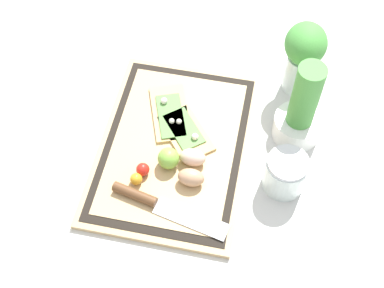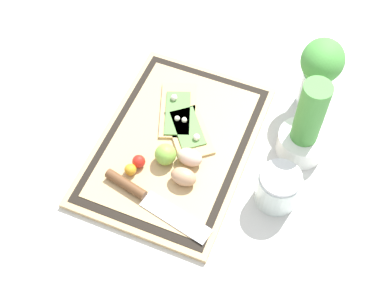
{
  "view_description": "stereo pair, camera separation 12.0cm",
  "coord_description": "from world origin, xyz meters",
  "views": [
    {
      "loc": [
        0.64,
        0.17,
        1.04
      ],
      "look_at": [
        0.0,
        0.04,
        0.03
      ],
      "focal_mm": 50.0,
      "sensor_mm": 36.0,
      "label": 1
    },
    {
      "loc": [
        0.6,
        0.29,
        1.04
      ],
      "look_at": [
        0.0,
        0.04,
        0.03
      ],
      "focal_mm": 50.0,
      "sensor_mm": 36.0,
      "label": 2
    }
  ],
  "objects": [
    {
      "name": "herb_pot",
      "position": [
        -0.1,
        0.27,
        0.08
      ],
      "size": [
        0.11,
        0.11,
        0.23
      ],
      "color": "white",
      "rests_on": "ground_plane"
    },
    {
      "name": "herb_glass",
      "position": [
        -0.24,
        0.26,
        0.12
      ],
      "size": [
        0.11,
        0.1,
        0.2
      ],
      "color": "silver",
      "rests_on": "ground_plane"
    },
    {
      "name": "egg_brown",
      "position": [
        0.09,
        0.06,
        0.04
      ],
      "size": [
        0.04,
        0.06,
        0.04
      ],
      "primitive_type": "ellipsoid",
      "color": "tan",
      "rests_on": "cutting_board"
    },
    {
      "name": "lime",
      "position": [
        0.05,
        0.0,
        0.04
      ],
      "size": [
        0.05,
        0.05,
        0.05
      ],
      "primitive_type": "sphere",
      "color": "#7FB742",
      "rests_on": "cutting_board"
    },
    {
      "name": "egg_pink",
      "position": [
        0.04,
        0.05,
        0.04
      ],
      "size": [
        0.04,
        0.06,
        0.04
      ],
      "primitive_type": "ellipsoid",
      "color": "beige",
      "rests_on": "cutting_board"
    },
    {
      "name": "cutting_board",
      "position": [
        0.0,
        0.0,
        0.01
      ],
      "size": [
        0.48,
        0.34,
        0.02
      ],
      "color": "tan",
      "rests_on": "ground_plane"
    },
    {
      "name": "knife",
      "position": [
        0.15,
        -0.02,
        0.02
      ],
      "size": [
        0.09,
        0.26,
        0.02
      ],
      "color": "silver",
      "rests_on": "cutting_board"
    },
    {
      "name": "pizza_slice_far",
      "position": [
        -0.04,
        0.02,
        0.02
      ],
      "size": [
        0.16,
        0.15,
        0.02
      ],
      "color": "tan",
      "rests_on": "cutting_board"
    },
    {
      "name": "ground_plane",
      "position": [
        0.0,
        0.0,
        0.0
      ],
      "size": [
        6.0,
        6.0,
        0.0
      ],
      "primitive_type": "plane",
      "color": "silver"
    },
    {
      "name": "sauce_jar",
      "position": [
        0.04,
        0.25,
        0.04
      ],
      "size": [
        0.09,
        0.09,
        0.09
      ],
      "color": "silver",
      "rests_on": "ground_plane"
    },
    {
      "name": "pizza_slice_near",
      "position": [
        -0.08,
        -0.03,
        0.02
      ],
      "size": [
        0.18,
        0.13,
        0.02
      ],
      "color": "tan",
      "rests_on": "cutting_board"
    },
    {
      "name": "cherry_tomato_red",
      "position": [
        0.08,
        -0.05,
        0.03
      ],
      "size": [
        0.03,
        0.03,
        0.03
      ],
      "primitive_type": "sphere",
      "color": "red",
      "rests_on": "cutting_board"
    },
    {
      "name": "cherry_tomato_yellow",
      "position": [
        0.11,
        -0.06,
        0.03
      ],
      "size": [
        0.03,
        0.03,
        0.03
      ],
      "primitive_type": "sphere",
      "color": "gold",
      "rests_on": "cutting_board"
    }
  ]
}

